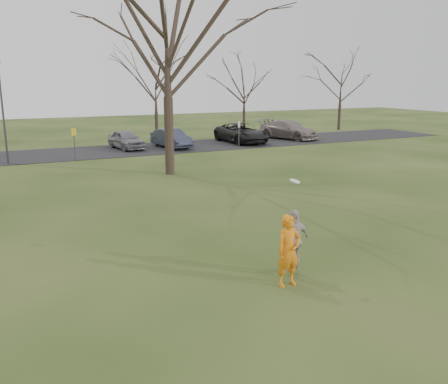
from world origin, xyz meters
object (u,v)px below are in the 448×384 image
Objects in this scene: catching_play at (294,240)px; big_tree at (167,43)px; car_5 at (171,138)px; lamp_post at (2,99)px; car_7 at (289,130)px; car_4 at (126,140)px; player_defender at (289,251)px; car_6 at (241,133)px.

big_tree is (1.81, 14.86, 6.00)m from catching_play.
car_5 is 0.69× the size of lamp_post.
catching_play is at bearing -143.11° from car_7.
lamp_post is (-22.76, -2.98, 3.12)m from car_7.
car_4 is 12.28m from big_tree.
car_7 is (17.05, 25.81, -0.09)m from player_defender.
car_6 is 0.41× the size of big_tree.
car_7 is (14.46, -0.08, 0.11)m from car_4.
lamp_post is at bearing -178.31° from car_5.
car_4 is at bearing 174.87° from car_6.
car_7 reaches higher than car_5.
car_5 is at bearing 77.63° from catching_play.
car_5 is (3.28, -0.87, 0.02)m from car_4.
car_7 is 30.27m from catching_play.
car_6 is (6.28, 0.40, 0.08)m from car_5.
car_4 is 9.57m from car_6.
big_tree is (-14.76, -10.48, 6.15)m from car_7.
car_5 is 0.76× the size of car_6.
player_defender is at bearing -112.23° from car_5.
player_defender is 0.43× the size of car_5.
big_tree is (-0.29, -10.56, 6.26)m from car_4.
player_defender is at bearing -117.86° from car_6.
car_5 is at bearing 164.09° from car_7.
car_4 is at bearing 81.76° from player_defender.
car_7 is 23.16m from lamp_post.
catching_play is (-5.38, -24.55, 0.24)m from car_5.
lamp_post is (-5.70, 22.83, 3.04)m from player_defender.
car_7 is at bearing 54.01° from player_defender.
car_6 is at bearing 164.56° from car_7.
big_tree is (2.30, 15.33, 6.07)m from player_defender.
car_4 is 0.72× the size of car_6.
lamp_post is at bearing 105.48° from catching_play.
big_tree is at bearing -100.12° from car_4.
car_5 is 11.21m from car_7.
lamp_post is at bearing 167.52° from car_7.
car_7 is at bearing 56.82° from catching_play.
lamp_post reaches higher than catching_play.
player_defender is 26.02m from car_4.
big_tree is (-3.58, -9.69, 6.25)m from car_5.
car_7 reaches higher than car_4.
lamp_post is at bearing 101.49° from player_defender.
car_5 is 25.13m from catching_play.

